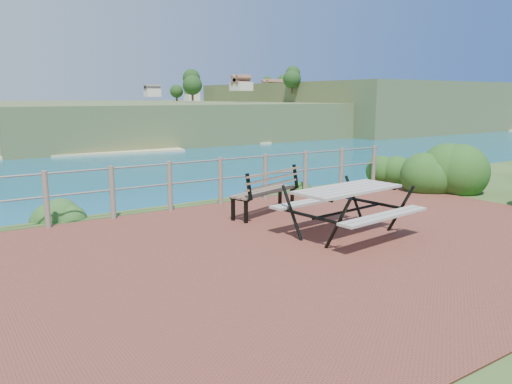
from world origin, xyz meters
The scene contains 9 objects.
ground centered at (0.00, 0.00, 0.00)m, with size 10.00×7.00×0.12m, color brown.
safety_railing centered at (0.00, 3.35, 0.57)m, with size 9.40×0.10×1.00m.
distant_bay centered at (173.07, 202.61, -1.52)m, with size 290.00×232.36×24.00m.
picnic_table centered at (0.52, 0.12, 0.51)m, with size 1.94×1.62×0.79m.
park_bench centered at (0.25, 2.10, 0.60)m, with size 1.66×0.89×0.91m.
shrub_right_front centered at (4.99, 1.81, 0.00)m, with size 1.56×1.56×2.20m, color #214916.
shrub_right_edge centered at (5.31, 3.22, 0.00)m, with size 1.02×1.02×1.46m, color #214916.
shrub_lip_west centered at (-3.21, 4.17, 0.00)m, with size 0.84×0.84×0.60m, color #264D1C.
shrub_lip_east centered at (2.62, 3.73, 0.00)m, with size 0.68×0.68×0.38m, color #214916.
Camera 1 is at (-5.13, -5.63, 2.26)m, focal length 35.00 mm.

